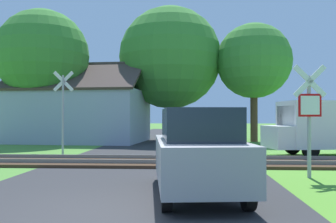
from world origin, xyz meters
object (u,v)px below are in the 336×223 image
Objects in this scene: house at (81,114)px; tree_right at (254,61)px; mail_truck at (330,126)px; parked_car at (198,152)px; tree_center at (170,58)px; crossing_sign_far at (63,106)px; tree_left at (43,56)px; stop_sign_near at (309,112)px.

house is 11.61m from tree_right.
mail_truck is (1.62, -8.56, -3.94)m from tree_right.
mail_truck is 1.24× the size of parked_car.
parked_car is (1.46, -17.31, -4.67)m from tree_center.
tree_left is at bearing 114.48° from crossing_sign_far.
crossing_sign_far is 0.85× the size of parked_car.
tree_center is at bearing 18.67° from tree_left.
crossing_sign_far is at bearing 80.72° from mail_truck.
tree_right reaches higher than stop_sign_near.
tree_left is (-2.08, -1.14, 3.57)m from house.
parked_car is at bearing -103.52° from tree_right.
mail_truck is at bearing -79.26° from tree_right.
house is 17.39m from parked_car.
crossing_sign_far is 0.69× the size of mail_truck.
tree_center reaches higher than tree_right.
tree_right is (0.99, 14.25, 3.45)m from stop_sign_near.
tree_left reaches higher than parked_car.
tree_right is 9.56m from mail_truck.
tree_right is at bearing -8.07° from tree_center.
stop_sign_near is 0.39× the size of tree_right.
crossing_sign_far is at bearing -137.13° from tree_right.
parked_car is (9.18, -14.70, -4.46)m from tree_left.
mail_truck is (12.71, -7.86, -0.54)m from house.
tree_right is at bearing 39.43° from crossing_sign_far.
parked_car is (5.50, -7.75, -1.15)m from crossing_sign_far.
tree_right is at bearing 70.23° from parked_car.
crossing_sign_far is (-8.48, 5.46, 0.32)m from stop_sign_near.
tree_center is at bearing -76.08° from stop_sign_near.
tree_left is at bearing -172.04° from tree_right.
crossing_sign_far is at bearing -35.32° from stop_sign_near.
tree_left reaches higher than mail_truck.
tree_center reaches higher than parked_car.
tree_center is 12.47m from mail_truck.
stop_sign_near is 0.36× the size of tree_left.
stop_sign_near is 16.90m from house.
tree_right reaches higher than crossing_sign_far.
tree_center reaches higher than house.
stop_sign_near is 0.58× the size of mail_truck.
tree_right is at bearing 8.40° from house.
tree_center is at bearing 19.37° from house.
house reaches higher than crossing_sign_far.
house is at bearing 47.77° from mail_truck.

